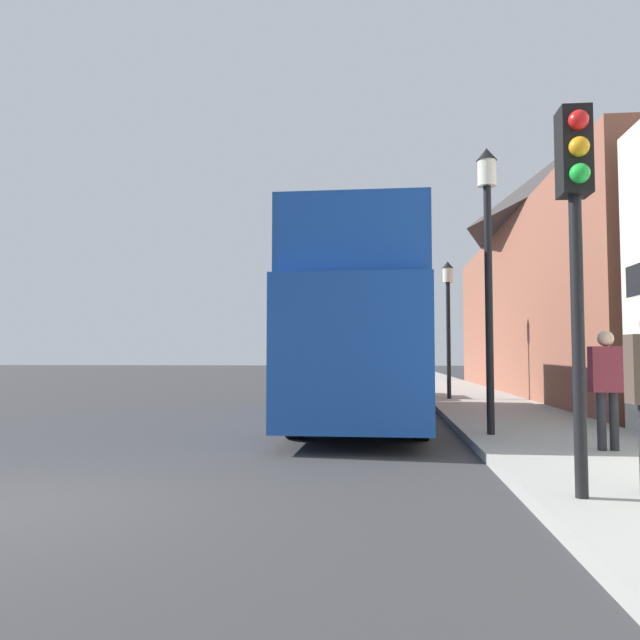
% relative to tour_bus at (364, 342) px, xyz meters
% --- Properties ---
extents(ground_plane, '(144.00, 144.00, 0.00)m').
position_rel_tour_bus_xyz_m(ground_plane, '(-3.26, 12.58, -1.78)').
color(ground_plane, '#333335').
extents(sidewalk, '(3.04, 108.00, 0.14)m').
position_rel_tour_bus_xyz_m(sidewalk, '(3.34, 9.58, -1.71)').
color(sidewalk, '#999993').
rests_on(sidewalk, ground_plane).
extents(brick_terrace_rear, '(6.00, 22.34, 9.59)m').
position_rel_tour_bus_xyz_m(brick_terrace_rear, '(7.86, 9.88, 3.02)').
color(brick_terrace_rear, '#935642').
rests_on(brick_terrace_rear, ground_plane).
extents(tour_bus, '(2.57, 9.68, 4.02)m').
position_rel_tour_bus_xyz_m(tour_bus, '(0.00, 0.00, 0.00)').
color(tour_bus, '#19479E').
rests_on(tour_bus, ground_plane).
extents(parked_car_ahead_of_bus, '(1.85, 4.17, 1.47)m').
position_rel_tour_bus_xyz_m(parked_car_ahead_of_bus, '(0.73, 6.86, -1.09)').
color(parked_car_ahead_of_bus, black).
rests_on(parked_car_ahead_of_bus, ground_plane).
extents(pedestrian_second, '(0.44, 0.24, 1.68)m').
position_rel_tour_bus_xyz_m(pedestrian_second, '(3.58, -4.82, -0.63)').
color(pedestrian_second, '#232328').
rests_on(pedestrian_second, sidewalk).
extents(traffic_signal, '(0.28, 0.42, 3.71)m').
position_rel_tour_bus_xyz_m(traffic_signal, '(2.28, -7.92, 1.08)').
color(traffic_signal, black).
rests_on(traffic_signal, sidewalk).
extents(lamp_post_nearest, '(0.35, 0.35, 4.93)m').
position_rel_tour_bus_xyz_m(lamp_post_nearest, '(2.24, -3.14, 1.74)').
color(lamp_post_nearest, black).
rests_on(lamp_post_nearest, sidewalk).
extents(lamp_post_second, '(0.35, 0.35, 4.32)m').
position_rel_tour_bus_xyz_m(lamp_post_second, '(2.48, 5.87, 1.37)').
color(lamp_post_second, black).
rests_on(lamp_post_second, sidewalk).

